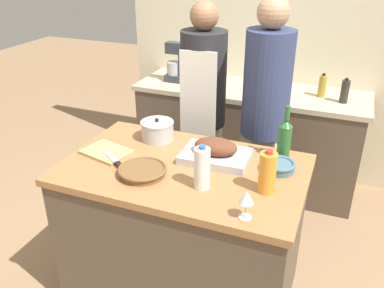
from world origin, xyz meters
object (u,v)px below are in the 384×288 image
object	(u,v)px
stock_pot	(157,130)
wine_bottle_green	(285,138)
wine_glass_left	(246,198)
condiment_bottle_short	(322,86)
knife_chef	(115,161)
wicker_basket	(142,171)
person_cook_guest	(265,114)
condiment_bottle_tall	(345,91)
milk_jug	(202,168)
person_cook_aproned	(203,107)
mixing_bowl	(279,166)
juice_jug	(267,172)
roasting_pan	(216,152)
cutting_board	(107,152)
stand_mixer	(176,65)

from	to	relation	value
stock_pot	wine_bottle_green	size ratio (longest dim) A/B	0.65
wine_glass_left	stock_pot	bearing A→B (deg)	140.94
stock_pot	condiment_bottle_short	distance (m)	1.48
wine_bottle_green	knife_chef	size ratio (longest dim) A/B	1.55
wine_bottle_green	wicker_basket	bearing A→B (deg)	-144.45
wine_bottle_green	person_cook_guest	distance (m)	0.48
condiment_bottle_tall	condiment_bottle_short	xyz separation A→B (m)	(-0.17, 0.08, -0.00)
knife_chef	milk_jug	bearing A→B (deg)	-4.84
person_cook_aproned	wine_bottle_green	bearing A→B (deg)	-42.43
wicker_basket	mixing_bowl	distance (m)	0.72
condiment_bottle_short	mixing_bowl	bearing A→B (deg)	-93.56
mixing_bowl	person_cook_aproned	distance (m)	0.93
juice_jug	wine_bottle_green	world-z (taller)	wine_bottle_green
wine_bottle_green	person_cook_aproned	size ratio (longest dim) A/B	0.19
milk_jug	condiment_bottle_short	bearing A→B (deg)	75.90
person_cook_aproned	person_cook_guest	xyz separation A→B (m)	(0.46, -0.06, 0.04)
person_cook_guest	stock_pot	bearing A→B (deg)	-127.64
roasting_pan	wicker_basket	bearing A→B (deg)	-135.59
person_cook_guest	milk_jug	bearing A→B (deg)	-85.21
person_cook_guest	wicker_basket	bearing A→B (deg)	-104.39
mixing_bowl	condiment_bottle_short	bearing A→B (deg)	86.44
mixing_bowl	condiment_bottle_tall	bearing A→B (deg)	78.40
cutting_board	wine_bottle_green	bearing A→B (deg)	18.90
roasting_pan	stand_mixer	bearing A→B (deg)	122.09
wicker_basket	condiment_bottle_tall	bearing A→B (deg)	59.52
stand_mixer	juice_jug	bearing A→B (deg)	-52.70
roasting_pan	juice_jug	xyz separation A→B (m)	(0.33, -0.21, 0.06)
milk_jug	wine_bottle_green	world-z (taller)	wine_bottle_green
milk_jug	wicker_basket	bearing A→B (deg)	-179.58
wine_bottle_green	mixing_bowl	bearing A→B (deg)	-86.72
juice_jug	knife_chef	distance (m)	0.83
roasting_pan	cutting_board	size ratio (longest dim) A/B	1.25
cutting_board	juice_jug	distance (m)	0.95
wicker_basket	condiment_bottle_short	distance (m)	1.79
wicker_basket	knife_chef	world-z (taller)	wicker_basket
person_cook_aproned	stand_mixer	bearing A→B (deg)	121.87
juice_jug	milk_jug	distance (m)	0.31
stock_pot	mixing_bowl	size ratio (longest dim) A/B	1.17
roasting_pan	stock_pot	size ratio (longest dim) A/B	1.88
wine_bottle_green	stand_mixer	distance (m)	1.59
roasting_pan	condiment_bottle_tall	distance (m)	1.39
person_cook_aproned	condiment_bottle_tall	bearing A→B (deg)	26.76
stock_pot	condiment_bottle_short	bearing A→B (deg)	54.65
wine_bottle_green	stock_pot	bearing A→B (deg)	-176.68
stock_pot	person_cook_aproned	xyz separation A→B (m)	(0.10, 0.53, -0.03)
condiment_bottle_short	cutting_board	bearing A→B (deg)	-125.05
stock_pot	milk_jug	distance (m)	0.61
mixing_bowl	person_cook_guest	xyz separation A→B (m)	(-0.21, 0.59, 0.04)
knife_chef	person_cook_guest	size ratio (longest dim) A/B	0.12
wicker_basket	stand_mixer	size ratio (longest dim) A/B	0.76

